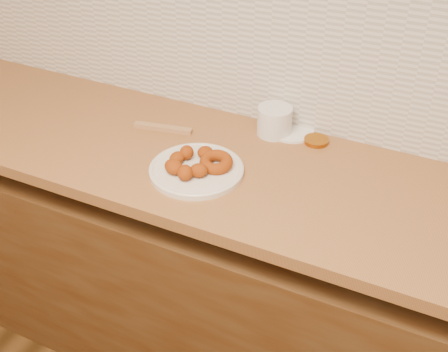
{
  "coord_description": "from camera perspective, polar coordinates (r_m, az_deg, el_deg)",
  "views": [
    {
      "loc": [
        0.25,
        0.41,
        1.85
      ],
      "look_at": [
        -0.31,
        1.58,
        0.93
      ],
      "focal_mm": 45.0,
      "sensor_mm": 36.0,
      "label": 1
    }
  ],
  "objects": [
    {
      "name": "wall_back",
      "position": [
        1.69,
        16.5,
        16.63
      ],
      "size": [
        4.0,
        0.02,
        2.7
      ],
      "primitive_type": "cube",
      "color": "tan",
      "rests_on": "ground"
    },
    {
      "name": "fried_dough_chunks",
      "position": [
        1.64,
        -3.81,
        1.35
      ],
      "size": [
        0.15,
        0.19,
        0.04
      ],
      "color": "#8A2D06",
      "rests_on": "donut_plate"
    },
    {
      "name": "base_cabinet",
      "position": [
        1.96,
        9.83,
        -13.69
      ],
      "size": [
        3.6,
        0.6,
        0.77
      ],
      "primitive_type": "cube",
      "color": "#543B1F",
      "rests_on": "floor"
    },
    {
      "name": "brass_jar_lid",
      "position": [
        1.82,
        9.36,
        3.57
      ],
      "size": [
        0.1,
        0.1,
        0.01
      ],
      "primitive_type": "cylinder",
      "rotation": [
        0.0,
        0.0,
        -0.32
      ],
      "color": "#9D5C14",
      "rests_on": "butcher_block"
    },
    {
      "name": "backsplash",
      "position": [
        1.73,
        15.58,
        11.84
      ],
      "size": [
        3.6,
        0.02,
        0.6
      ],
      "primitive_type": "cube",
      "color": "beige",
      "rests_on": "wall_back"
    },
    {
      "name": "ring_donut",
      "position": [
        1.65,
        -0.82,
        1.43
      ],
      "size": [
        0.13,
        0.14,
        0.04
      ],
      "primitive_type": "torus",
      "rotation": [
        0.1,
        0.0,
        0.45
      ],
      "color": "#8A2D06",
      "rests_on": "donut_plate"
    },
    {
      "name": "donut_plate",
      "position": [
        1.66,
        -2.82,
        0.6
      ],
      "size": [
        0.28,
        0.28,
        0.02
      ],
      "primitive_type": "cylinder",
      "color": "silver",
      "rests_on": "butcher_block"
    },
    {
      "name": "plastic_tub",
      "position": [
        1.83,
        5.16,
        5.6
      ],
      "size": [
        0.15,
        0.15,
        0.09
      ],
      "primitive_type": "cylinder",
      "rotation": [
        0.0,
        0.0,
        -0.38
      ],
      "color": "silver",
      "rests_on": "butcher_block"
    },
    {
      "name": "butcher_block",
      "position": [
        1.84,
        -8.15,
        3.11
      ],
      "size": [
        2.3,
        0.62,
        0.04
      ],
      "primitive_type": "cube",
      "color": "#9C5F31",
      "rests_on": "base_cabinet"
    },
    {
      "name": "wooden_utensil",
      "position": [
        1.88,
        -6.22,
        4.87
      ],
      "size": [
        0.2,
        0.06,
        0.02
      ],
      "primitive_type": "cube",
      "rotation": [
        0.0,
        0.0,
        0.19
      ],
      "color": "#A47548",
      "rests_on": "butcher_block"
    },
    {
      "name": "tub_lid",
      "position": [
        1.87,
        6.91,
        4.53
      ],
      "size": [
        0.15,
        0.15,
        0.01
      ],
      "primitive_type": "cylinder",
      "rotation": [
        0.0,
        0.0,
        -0.07
      ],
      "color": "white",
      "rests_on": "butcher_block"
    }
  ]
}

